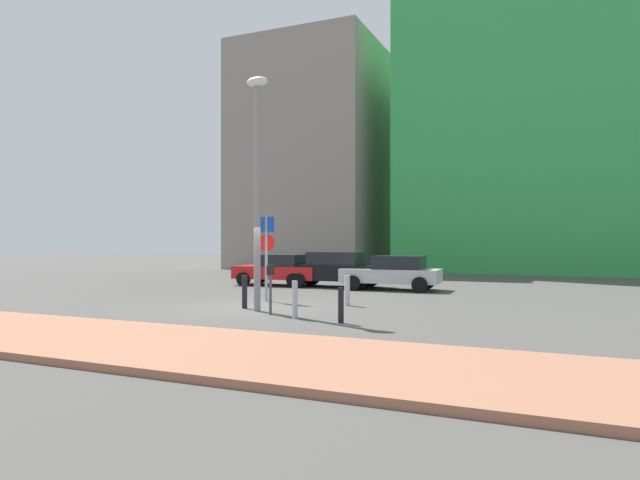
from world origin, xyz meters
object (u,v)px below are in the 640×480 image
parked_car_black (334,269)px  street_lamp (257,173)px  traffic_bollard_edge (245,292)px  parked_car_red (279,269)px  parking_meter (270,283)px  parking_sign_post (266,247)px  traffic_bollard_mid (347,291)px  parked_car_silver (393,272)px  traffic_bollard_near (341,305)px  traffic_bollard_far (295,300)px

parked_car_black → street_lamp: bearing=-82.7°
parked_car_black → traffic_bollard_edge: parked_car_black is taller
parked_car_red → parking_meter: size_ratio=2.96×
parking_sign_post → street_lamp: bearing=-66.4°
parking_meter → traffic_bollard_mid: 3.19m
parked_car_silver → street_lamp: street_lamp is taller
parked_car_red → parked_car_silver: (5.55, -0.15, 0.00)m
parking_sign_post → traffic_bollard_edge: (0.40, -2.09, -1.35)m
parked_car_black → parked_car_silver: size_ratio=1.10×
traffic_bollard_near → street_lamp: bearing=158.9°
traffic_bollard_far → traffic_bollard_edge: (-2.40, 1.34, -0.00)m
parked_car_black → traffic_bollard_edge: (0.44, -8.38, -0.31)m
parked_car_silver → parking_meter: parked_car_silver is taller
traffic_bollard_near → traffic_bollard_far: size_ratio=0.89×
parked_car_red → parking_meter: bearing=-63.5°
traffic_bollard_mid → street_lamp: bearing=-129.2°
parked_car_black → traffic_bollard_near: parked_car_black is taller
street_lamp → parked_car_red: bearing=113.9°
parking_meter → traffic_bollard_far: 1.14m
traffic_bollard_edge → parked_car_red: bearing=110.8°
parked_car_silver → traffic_bollard_edge: parked_car_silver is taller
parked_car_black → parked_car_silver: (2.87, -0.37, -0.06)m
traffic_bollard_near → traffic_bollard_far: 1.47m
parked_car_red → traffic_bollard_near: (6.95, -9.79, -0.30)m
parked_car_red → traffic_bollard_edge: (3.11, -8.17, -0.24)m
parking_sign_post → traffic_bollard_edge: parking_sign_post is taller
parked_car_black → traffic_bollard_mid: size_ratio=4.78×
street_lamp → traffic_bollard_edge: 3.69m
parked_car_red → traffic_bollard_far: bearing=-59.9°
parked_car_silver → traffic_bollard_edge: size_ratio=4.12×
parking_sign_post → traffic_bollard_near: bearing=-41.2°
parking_meter → traffic_bollard_edge: 1.74m
parked_car_black → traffic_bollard_far: 10.14m
parking_sign_post → traffic_bollard_near: (4.25, -3.72, -1.41)m
traffic_bollard_mid → traffic_bollard_edge: (-2.64, -1.99, 0.03)m
parked_car_red → street_lamp: bearing=-66.1°
street_lamp → parked_car_silver: bearing=78.3°
parked_car_silver → traffic_bollard_edge: (-2.44, -8.01, -0.25)m
parking_sign_post → traffic_bollard_edge: 2.52m
parked_car_red → parked_car_black: 2.68m
traffic_bollard_mid → parking_sign_post: bearing=178.0°
parked_car_red → parking_sign_post: bearing=-66.0°
traffic_bollard_far → street_lamp: bearing=151.4°
parked_car_silver → traffic_bollard_mid: bearing=-88.1°
parked_car_black → traffic_bollard_far: bearing=-73.7°
parked_car_red → traffic_bollard_edge: bearing=-69.2°
parking_sign_post → traffic_bollard_edge: size_ratio=2.90×
parked_car_black → traffic_bollard_near: (4.28, -10.01, -0.37)m
traffic_bollard_far → traffic_bollard_edge: size_ratio=1.00×
parking_sign_post → traffic_bollard_near: parking_sign_post is taller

